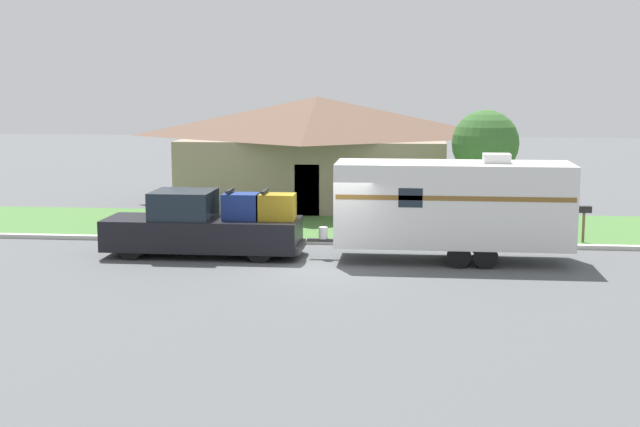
# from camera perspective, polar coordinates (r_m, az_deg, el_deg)

# --- Properties ---
(ground_plane) EXTENTS (120.00, 120.00, 0.00)m
(ground_plane) POSITION_cam_1_polar(r_m,az_deg,el_deg) (26.20, 0.58, -3.48)
(ground_plane) COLOR #515456
(curb_strip) EXTENTS (80.00, 0.30, 0.14)m
(curb_strip) POSITION_cam_1_polar(r_m,az_deg,el_deg) (29.85, 1.28, -1.85)
(curb_strip) COLOR beige
(curb_strip) RESTS_ON ground_plane
(lawn_strip) EXTENTS (80.00, 7.00, 0.03)m
(lawn_strip) POSITION_cam_1_polar(r_m,az_deg,el_deg) (33.44, 1.80, -0.81)
(lawn_strip) COLOR #477538
(lawn_strip) RESTS_ON ground_plane
(house_across_street) EXTENTS (11.95, 8.08, 4.72)m
(house_across_street) POSITION_cam_1_polar(r_m,az_deg,el_deg) (39.26, -0.19, 4.18)
(house_across_street) COLOR gray
(house_across_street) RESTS_ON ground_plane
(pickup_truck) EXTENTS (6.19, 1.99, 2.11)m
(pickup_truck) POSITION_cam_1_polar(r_m,az_deg,el_deg) (28.00, -7.40, -0.83)
(pickup_truck) COLOR black
(pickup_truck) RESTS_ON ground_plane
(travel_trailer) EXTENTS (7.95, 2.28, 3.29)m
(travel_trailer) POSITION_cam_1_polar(r_m,az_deg,el_deg) (27.13, 8.51, 0.60)
(travel_trailer) COLOR black
(travel_trailer) RESTS_ON ground_plane
(mailbox) EXTENTS (0.48, 0.20, 1.26)m
(mailbox) POSITION_cam_1_polar(r_m,az_deg,el_deg) (31.18, 16.54, -0.07)
(mailbox) COLOR brown
(mailbox) RESTS_ON ground_plane
(tree_in_yard) EXTENTS (2.48, 2.48, 4.37)m
(tree_in_yard) POSITION_cam_1_polar(r_m,az_deg,el_deg) (33.46, 10.54, 4.41)
(tree_in_yard) COLOR brown
(tree_in_yard) RESTS_ON ground_plane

